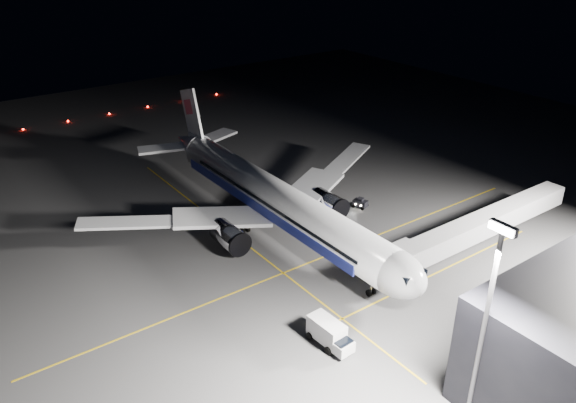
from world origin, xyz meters
The scene contains 13 objects.
ground centered at (0.00, 0.00, 0.00)m, with size 200.00×200.00×0.00m, color #4C4C4F.
guide_line_main centered at (10.00, 0.00, 0.01)m, with size 0.25×80.00×0.01m, color gold.
guide_line_cross centered at (0.00, -6.00, 0.01)m, with size 70.00×0.25×0.01m, color gold.
guide_line_side centered at (22.00, 10.00, 0.01)m, with size 0.25×40.00×0.01m, color gold.
airliner centered at (-1.08, 0.00, 5.16)m, with size 61.48×54.22×16.64m.
jet_bridge centered at (22.00, 18.06, 4.58)m, with size 3.60×34.40×6.30m.
floodlight_mast_south centered at (40.00, -6.01, 12.37)m, with size 2.40×0.67×20.70m.
taxiway_lights centered at (-72.00, 0.00, 0.22)m, with size 0.44×60.44×0.44m.
service_truck centered at (24.59, -10.12, 1.56)m, with size 5.82×2.79×2.91m.
baggage_tug centered at (1.48, 15.62, 0.75)m, with size 2.72×2.45×1.63m.
safety_cone_a centered at (-3.35, 11.95, 0.30)m, with size 0.40×0.40×0.60m, color #DF4409.
safety_cone_b centered at (-4.10, 9.44, 0.27)m, with size 0.35×0.35×0.53m, color #DF4409.
safety_cone_c centered at (-5.45, 4.00, 0.33)m, with size 0.43×0.43×0.65m, color #DF4409.
Camera 1 is at (61.35, -42.41, 41.69)m, focal length 35.00 mm.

